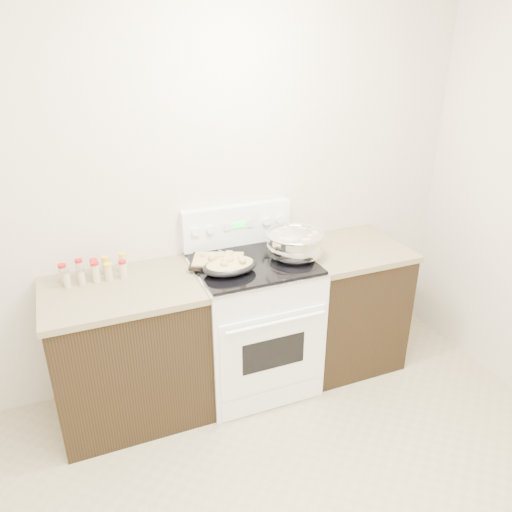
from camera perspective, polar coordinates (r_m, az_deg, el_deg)
name	(u,v)px	position (r m, az deg, el deg)	size (l,w,h in m)	color
room_shell	(318,239)	(1.57, 7.06, 1.89)	(4.10, 3.60, 2.75)	beige
counter_left	(130,351)	(3.27, -14.24, -10.52)	(0.93, 0.67, 0.92)	black
counter_right	(345,304)	(3.73, 10.14, -5.39)	(0.73, 0.67, 0.92)	black
kitchen_range	(253,321)	(3.41, -0.35, -7.44)	(0.78, 0.73, 1.22)	white
mixing_bowl	(295,245)	(3.22, 4.46, 1.28)	(0.45, 0.45, 0.22)	silver
roasting_pan	(230,265)	(3.03, -3.04, -1.03)	(0.36, 0.26, 0.11)	black
baking_sheet	(219,261)	(3.16, -4.30, -0.52)	(0.42, 0.36, 0.06)	black
wooden_spoon	(232,261)	(3.17, -2.71, -0.61)	(0.11, 0.27, 0.04)	#9C7C47
blue_ladle	(308,255)	(3.22, 5.91, 0.15)	(0.13, 0.25, 0.09)	#84BAC5
spice_jars	(95,270)	(3.14, -17.94, -1.55)	(0.40, 0.14, 0.13)	#BFB28C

